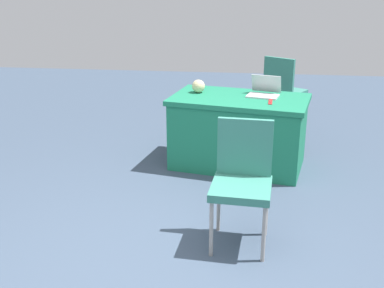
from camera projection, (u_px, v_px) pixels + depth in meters
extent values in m
plane|color=#3D4C60|center=(162.00, 278.00, 3.30)|extent=(14.40, 14.40, 0.00)
cube|color=#1E7A56|center=(240.00, 100.00, 5.00)|extent=(1.53, 1.06, 0.05)
cube|color=#1E7A56|center=(239.00, 134.00, 5.13)|extent=(1.47, 1.02, 0.71)
cylinder|color=#9E9993|center=(278.00, 106.00, 6.62)|extent=(0.03, 0.03, 0.47)
cylinder|color=#9E9993|center=(304.00, 111.00, 6.39)|extent=(0.03, 0.03, 0.47)
cylinder|color=#9E9993|center=(264.00, 112.00, 6.34)|extent=(0.03, 0.03, 0.47)
cylinder|color=#9E9993|center=(290.00, 118.00, 6.12)|extent=(0.03, 0.03, 0.47)
cube|color=#387F70|center=(285.00, 92.00, 6.28)|extent=(0.61, 0.61, 0.06)
cube|color=#387F70|center=(279.00, 76.00, 6.05)|extent=(0.38, 0.26, 0.45)
cylinder|color=#9E9993|center=(264.00, 234.00, 3.42)|extent=(0.03, 0.03, 0.45)
cylinder|color=#9E9993|center=(211.00, 229.00, 3.49)|extent=(0.03, 0.03, 0.45)
cylinder|color=#9E9993|center=(266.00, 210.00, 3.77)|extent=(0.03, 0.03, 0.45)
cylinder|color=#9E9993|center=(219.00, 205.00, 3.84)|extent=(0.03, 0.03, 0.45)
cube|color=#387F70|center=(241.00, 189.00, 3.55)|extent=(0.47, 0.47, 0.06)
cube|color=#387F70|center=(245.00, 147.00, 3.65)|extent=(0.42, 0.07, 0.45)
cube|color=silver|center=(263.00, 96.00, 5.01)|extent=(0.36, 0.29, 0.02)
cube|color=#B7B7BC|center=(266.00, 84.00, 5.10)|extent=(0.32, 0.15, 0.19)
sphere|color=beige|center=(199.00, 86.00, 5.16)|extent=(0.14, 0.14, 0.14)
cube|color=red|center=(270.00, 102.00, 4.79)|extent=(0.05, 0.18, 0.01)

